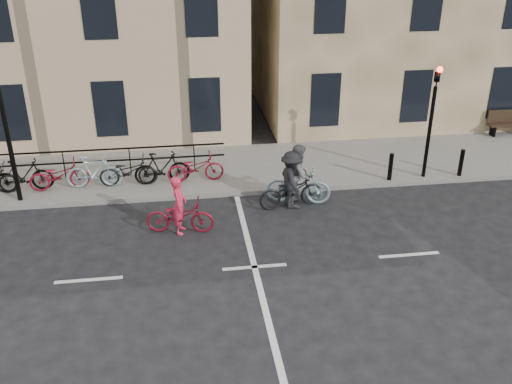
{
  "coord_description": "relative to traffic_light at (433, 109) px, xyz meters",
  "views": [
    {
      "loc": [
        -1.63,
        -11.78,
        7.79
      ],
      "look_at": [
        0.32,
        1.98,
        1.1
      ],
      "focal_mm": 40.0,
      "sensor_mm": 36.0,
      "label": 1
    }
  ],
  "objects": [
    {
      "name": "bench",
      "position": [
        4.8,
        3.39,
        -1.78
      ],
      "size": [
        1.6,
        0.41,
        0.97
      ],
      "color": "black",
      "rests_on": "sidewalk"
    },
    {
      "name": "sidewalk",
      "position": [
        -10.2,
        1.66,
        -2.38
      ],
      "size": [
        46.0,
        4.0,
        0.15
      ],
      "primitive_type": "cube",
      "color": "slate",
      "rests_on": "ground"
    },
    {
      "name": "cyclist_grey",
      "position": [
        -4.41,
        -1.02,
        -1.7
      ],
      "size": [
        2.01,
        1.06,
        1.87
      ],
      "rotation": [
        0.0,
        0.0,
        1.3
      ],
      "color": "#91B5BD",
      "rests_on": "ground"
    },
    {
      "name": "bollard_east",
      "position": [
        -1.2,
        -0.09,
        -1.85
      ],
      "size": [
        0.14,
        0.14,
        0.9
      ],
      "primitive_type": "cylinder",
      "color": "black",
      "rests_on": "sidewalk"
    },
    {
      "name": "bollard_west",
      "position": [
        1.2,
        -0.09,
        -1.85
      ],
      "size": [
        0.14,
        0.14,
        0.9
      ],
      "primitive_type": "cylinder",
      "color": "black",
      "rests_on": "sidewalk"
    },
    {
      "name": "traffic_light",
      "position": [
        0.0,
        0.0,
        0.0
      ],
      "size": [
        0.18,
        0.3,
        3.9
      ],
      "color": "black",
      "rests_on": "sidewalk"
    },
    {
      "name": "cyclist_pink",
      "position": [
        -7.97,
        -2.3,
        -1.88
      ],
      "size": [
        1.93,
        0.93,
        1.65
      ],
      "rotation": [
        0.0,
        0.0,
        1.41
      ],
      "color": "maroon",
      "rests_on": "ground"
    },
    {
      "name": "cyclist_dark",
      "position": [
        -4.68,
        -1.23,
        -1.76
      ],
      "size": [
        2.05,
        1.22,
        1.75
      ],
      "rotation": [
        0.0,
        0.0,
        1.74
      ],
      "color": "black",
      "rests_on": "ground"
    },
    {
      "name": "ground",
      "position": [
        -6.2,
        -4.34,
        -2.45
      ],
      "size": [
        120.0,
        120.0,
        0.0
      ],
      "primitive_type": "plane",
      "color": "black",
      "rests_on": "ground"
    },
    {
      "name": "parked_bikes",
      "position": [
        -10.55,
        0.7,
        -1.81
      ],
      "size": [
        8.3,
        1.23,
        1.05
      ],
      "color": "black",
      "rests_on": "sidewalk"
    }
  ]
}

